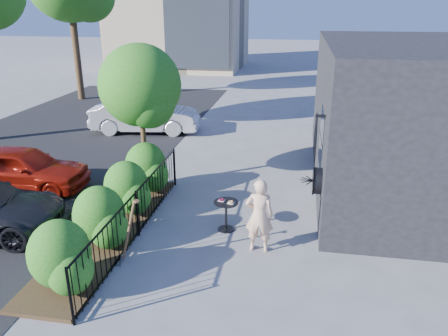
% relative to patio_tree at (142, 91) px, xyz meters
% --- Properties ---
extents(ground, '(120.00, 120.00, 0.00)m').
position_rel_patio_tree_xyz_m(ground, '(2.24, -2.76, -2.76)').
color(ground, gray).
rests_on(ground, ground).
extents(shop_building, '(6.22, 9.00, 4.00)m').
position_rel_patio_tree_xyz_m(shop_building, '(7.73, 1.74, -0.76)').
color(shop_building, black).
rests_on(shop_building, ground).
extents(fence, '(0.05, 6.05, 1.10)m').
position_rel_patio_tree_xyz_m(fence, '(0.74, -2.76, -2.20)').
color(fence, black).
rests_on(fence, ground).
extents(planting_bed, '(1.30, 6.00, 0.08)m').
position_rel_patio_tree_xyz_m(planting_bed, '(0.04, -2.76, -2.72)').
color(planting_bed, '#382616').
rests_on(planting_bed, ground).
extents(shrubs, '(1.10, 5.60, 1.24)m').
position_rel_patio_tree_xyz_m(shrubs, '(0.14, -2.66, -2.06)').
color(shrubs, '#1A6116').
rests_on(shrubs, ground).
extents(patio_tree, '(2.20, 2.20, 3.94)m').
position_rel_patio_tree_xyz_m(patio_tree, '(0.00, 0.00, 0.00)').
color(patio_tree, '#3F2B19').
rests_on(patio_tree, ground).
extents(street, '(9.00, 30.00, 0.01)m').
position_rel_patio_tree_xyz_m(street, '(-4.76, 0.24, -2.76)').
color(street, black).
rests_on(street, ground).
extents(cafe_table, '(0.57, 0.57, 0.76)m').
position_rel_patio_tree_xyz_m(cafe_table, '(2.64, -2.15, -2.27)').
color(cafe_table, black).
rests_on(cafe_table, ground).
extents(woman, '(0.60, 0.40, 1.62)m').
position_rel_patio_tree_xyz_m(woman, '(3.47, -2.90, -1.95)').
color(woman, beige).
rests_on(woman, ground).
extents(shovel, '(0.50, 0.19, 1.49)m').
position_rel_patio_tree_xyz_m(shovel, '(0.98, -3.92, -2.11)').
color(shovel, brown).
rests_on(shovel, ground).
extents(car_red, '(3.73, 1.66, 1.25)m').
position_rel_patio_tree_xyz_m(car_red, '(-3.38, -0.77, -2.14)').
color(car_red, '#A21A0D').
rests_on(car_red, ground).
extents(car_silver, '(4.50, 2.06, 1.43)m').
position_rel_patio_tree_xyz_m(car_silver, '(-1.99, 5.49, -2.05)').
color(car_silver, silver).
rests_on(car_silver, ground).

